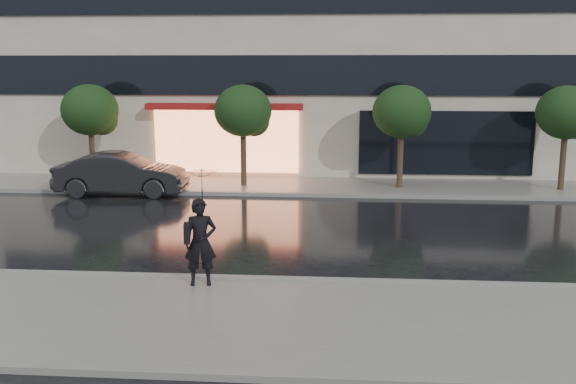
# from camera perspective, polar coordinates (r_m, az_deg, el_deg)

# --- Properties ---
(ground) EXTENTS (120.00, 120.00, 0.00)m
(ground) POSITION_cam_1_polar(r_m,az_deg,el_deg) (15.12, 1.96, -6.95)
(ground) COLOR black
(ground) RESTS_ON ground
(sidewalk_near) EXTENTS (60.00, 4.50, 0.12)m
(sidewalk_near) POSITION_cam_1_polar(r_m,az_deg,el_deg) (12.06, 1.29, -11.50)
(sidewalk_near) COLOR slate
(sidewalk_near) RESTS_ON ground
(sidewalk_far) EXTENTS (60.00, 3.50, 0.12)m
(sidewalk_far) POSITION_cam_1_polar(r_m,az_deg,el_deg) (25.05, 2.95, 0.51)
(sidewalk_far) COLOR slate
(sidewalk_far) RESTS_ON ground
(curb_near) EXTENTS (60.00, 0.25, 0.14)m
(curb_near) POSITION_cam_1_polar(r_m,az_deg,el_deg) (14.15, 1.78, -7.95)
(curb_near) COLOR gray
(curb_near) RESTS_ON ground
(curb_far) EXTENTS (60.00, 0.25, 0.14)m
(curb_far) POSITION_cam_1_polar(r_m,az_deg,el_deg) (23.33, 2.85, -0.26)
(curb_far) COLOR gray
(curb_far) RESTS_ON ground
(tree_far_west) EXTENTS (2.20, 2.20, 3.99)m
(tree_far_west) POSITION_cam_1_polar(r_m,az_deg,el_deg) (26.24, -17.05, 6.83)
(tree_far_west) COLOR #33261C
(tree_far_west) RESTS_ON ground
(tree_mid_west) EXTENTS (2.20, 2.20, 3.99)m
(tree_mid_west) POSITION_cam_1_polar(r_m,az_deg,el_deg) (24.70, -3.87, 7.05)
(tree_mid_west) COLOR #33261C
(tree_mid_west) RESTS_ON ground
(tree_mid_east) EXTENTS (2.20, 2.20, 3.99)m
(tree_mid_east) POSITION_cam_1_polar(r_m,az_deg,el_deg) (24.58, 10.21, 6.87)
(tree_mid_east) COLOR #33261C
(tree_mid_east) RESTS_ON ground
(tree_far_east) EXTENTS (2.20, 2.20, 3.99)m
(tree_far_east) POSITION_cam_1_polar(r_m,az_deg,el_deg) (25.88, 23.63, 6.33)
(tree_far_east) COLOR #33261C
(tree_far_east) RESTS_ON ground
(parked_car) EXTENTS (4.81, 1.84, 1.56)m
(parked_car) POSITION_cam_1_polar(r_m,az_deg,el_deg) (24.30, -14.57, 1.56)
(parked_car) COLOR black
(parked_car) RESTS_ON ground
(pedestrian_with_umbrella) EXTENTS (1.07, 1.08, 2.52)m
(pedestrian_with_umbrella) POSITION_cam_1_polar(r_m,az_deg,el_deg) (13.50, -7.73, -1.80)
(pedestrian_with_umbrella) COLOR black
(pedestrian_with_umbrella) RESTS_ON sidewalk_near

